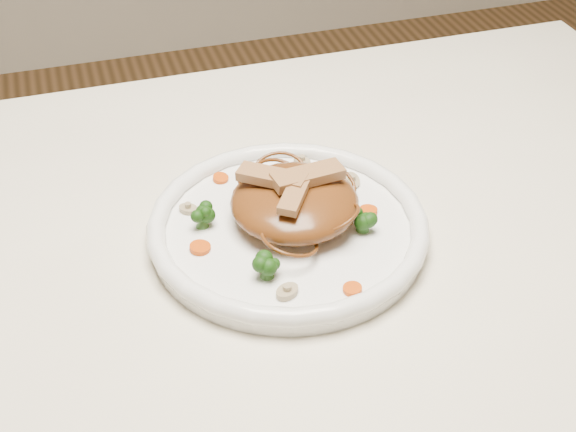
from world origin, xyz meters
name	(u,v)px	position (x,y,z in m)	size (l,w,h in m)	color
table	(276,310)	(0.00, 0.00, 0.65)	(1.20, 0.80, 0.75)	#F3EACE
plate	(288,232)	(0.02, 0.00, 0.76)	(0.29, 0.29, 0.02)	white
noodle_mound	(295,202)	(0.03, 0.01, 0.79)	(0.14, 0.14, 0.04)	#5F2F12
chicken_a	(308,176)	(0.04, 0.02, 0.82)	(0.08, 0.03, 0.01)	#A5744E
chicken_b	(272,177)	(0.01, 0.03, 0.82)	(0.07, 0.02, 0.01)	#A5744E
chicken_c	(295,194)	(0.02, -0.01, 0.82)	(0.06, 0.02, 0.01)	#A5744E
broccoli_0	(327,178)	(0.08, 0.06, 0.78)	(0.02, 0.02, 0.03)	#183E0D
broccoli_1	(201,214)	(-0.07, 0.03, 0.78)	(0.03, 0.03, 0.03)	#183E0D
broccoli_2	(267,264)	(-0.03, -0.06, 0.78)	(0.03, 0.03, 0.03)	#183E0D
broccoli_3	(363,220)	(0.09, -0.02, 0.78)	(0.02, 0.02, 0.03)	#183E0D
carrot_0	(323,177)	(0.08, 0.08, 0.77)	(0.02, 0.02, 0.01)	#D34407
carrot_1	(200,248)	(-0.08, 0.00, 0.77)	(0.02, 0.02, 0.01)	#D34407
carrot_2	(368,211)	(0.11, 0.00, 0.77)	(0.02, 0.02, 0.01)	#D34407
carrot_3	(221,178)	(-0.03, 0.11, 0.77)	(0.02, 0.02, 0.01)	#D34407
carrot_4	(352,289)	(0.05, -0.11, 0.77)	(0.02, 0.02, 0.01)	#D34407
mushroom_0	(287,292)	(-0.02, -0.09, 0.77)	(0.03, 0.03, 0.01)	tan
mushroom_1	(352,181)	(0.11, 0.06, 0.77)	(0.03, 0.03, 0.01)	tan
mushroom_2	(188,209)	(-0.08, 0.06, 0.77)	(0.02, 0.02, 0.01)	tan
mushroom_3	(302,162)	(0.07, 0.11, 0.77)	(0.02, 0.02, 0.01)	tan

